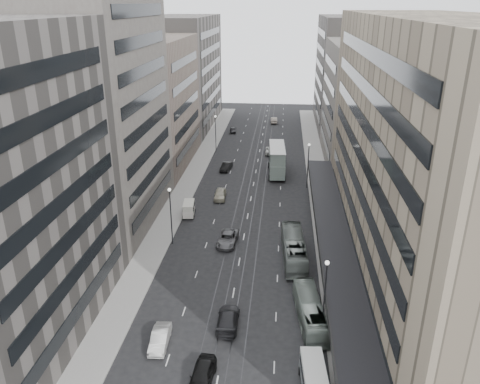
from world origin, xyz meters
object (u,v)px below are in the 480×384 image
(vw_microbus, at_px, (313,375))
(double_decker, at_px, (277,159))
(sedan_1, at_px, (160,338))
(sedan_0, at_px, (202,375))
(bus_near, at_px, (310,311))
(sedan_2, at_px, (228,239))
(panel_van, at_px, (189,208))
(bus_far, at_px, (294,249))

(vw_microbus, bearing_deg, double_decker, 90.21)
(sedan_1, bearing_deg, double_decker, 75.37)
(double_decker, bearing_deg, vw_microbus, -88.37)
(double_decker, height_order, sedan_0, double_decker)
(bus_near, xyz_separation_m, sedan_0, (-9.79, -9.42, -0.53))
(double_decker, distance_m, sedan_2, 29.76)
(double_decker, xyz_separation_m, sedan_2, (-6.19, -29.02, -2.27))
(bus_near, bearing_deg, panel_van, -61.42)
(bus_far, height_order, sedan_0, bus_far)
(bus_near, relative_size, sedan_0, 2.02)
(bus_far, height_order, vw_microbus, bus_far)
(vw_microbus, distance_m, sedan_0, 9.70)
(panel_van, bearing_deg, sedan_1, -90.43)
(double_decker, distance_m, vw_microbus, 54.56)
(double_decker, xyz_separation_m, panel_van, (-13.30, -20.49, -1.78))
(bus_far, bearing_deg, bus_near, 93.12)
(panel_van, distance_m, sedan_0, 35.07)
(bus_near, xyz_separation_m, vw_microbus, (-0.11, -9.13, 0.04))
(bus_far, distance_m, sedan_2, 9.74)
(sedan_1, bearing_deg, bus_near, 15.65)
(double_decker, relative_size, sedan_2, 1.91)
(vw_microbus, bearing_deg, panel_van, 113.14)
(vw_microbus, distance_m, sedan_1, 15.20)
(bus_far, distance_m, double_decker, 32.62)
(double_decker, distance_m, sedan_0, 54.97)
(panel_van, xyz_separation_m, sedan_2, (7.11, -8.53, -0.49))
(sedan_1, xyz_separation_m, sedan_2, (4.12, 21.19, 0.01))
(double_decker, relative_size, vw_microbus, 2.17)
(bus_far, relative_size, sedan_1, 2.51)
(bus_far, distance_m, vw_microbus, 21.96)
(sedan_0, xyz_separation_m, sedan_1, (-4.92, 4.45, -0.07))
(sedan_0, distance_m, sedan_1, 6.64)
(panel_van, distance_m, sedan_2, 11.11)
(vw_microbus, distance_m, sedan_2, 27.44)
(sedan_2, bearing_deg, panel_van, 133.70)
(bus_near, xyz_separation_m, double_decker, (-4.40, 45.24, 1.68))
(sedan_0, relative_size, sedan_2, 0.88)
(bus_near, relative_size, double_decker, 0.93)
(vw_microbus, xyz_separation_m, sedan_0, (-9.68, -0.29, -0.58))
(sedan_2, bearing_deg, vw_microbus, -63.69)
(bus_near, distance_m, double_decker, 45.48)
(vw_microbus, relative_size, sedan_0, 0.99)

